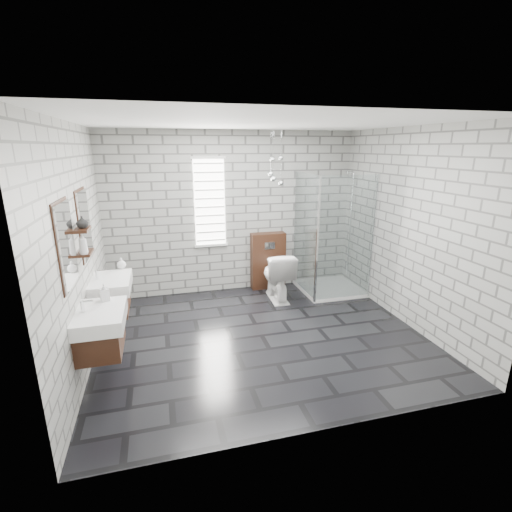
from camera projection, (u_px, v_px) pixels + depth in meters
name	position (u px, v px, depth m)	size (l,w,h in m)	color
floor	(262.00, 336.00, 4.97)	(4.20, 3.60, 0.02)	black
ceiling	(263.00, 121.00, 4.20)	(4.20, 3.60, 0.02)	white
wall_back	(233.00, 213.00, 6.27)	(4.20, 0.02, 2.70)	#9E9F99
wall_front	(325.00, 290.00, 2.91)	(4.20, 0.02, 2.70)	#9E9F99
wall_left	(78.00, 249.00, 4.07)	(0.02, 3.60, 2.70)	#9E9F99
wall_right	(409.00, 229.00, 5.11)	(0.02, 3.60, 2.70)	#9E9F99
vanity_left	(97.00, 319.00, 3.75)	(0.47, 0.70, 1.57)	#391E11
vanity_right	(108.00, 286.00, 4.66)	(0.47, 0.70, 1.57)	#391E11
shelf_lower	(85.00, 253.00, 4.05)	(0.14, 0.30, 0.03)	#391E11
shelf_upper	(82.00, 230.00, 3.98)	(0.14, 0.30, 0.03)	#391E11
window	(210.00, 203.00, 6.09)	(0.56, 0.05, 1.48)	white
cistern_panel	(268.00, 261.00, 6.55)	(0.60, 0.20, 1.00)	#391E11
flush_plate	(270.00, 246.00, 6.37)	(0.18, 0.01, 0.12)	silver
shower_enclosure	(328.00, 265.00, 6.29)	(1.00, 1.00, 2.03)	white
pendant_cluster	(276.00, 170.00, 5.80)	(0.26, 0.25, 0.87)	silver
toilet	(277.00, 275.00, 6.09)	(0.45, 0.79, 0.80)	white
soap_bottle_a	(104.00, 292.00, 3.95)	(0.09, 0.09, 0.20)	#B2B2B2
soap_bottle_b	(121.00, 263.00, 5.00)	(0.12, 0.12, 0.15)	#B2B2B2
soap_bottle_c	(83.00, 244.00, 3.91)	(0.09, 0.09, 0.23)	#B2B2B2
vase	(82.00, 222.00, 3.96)	(0.13, 0.13, 0.13)	#B2B2B2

